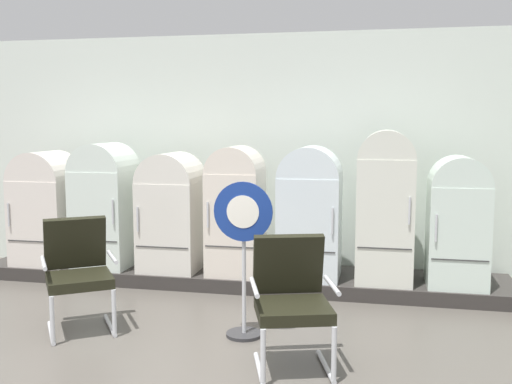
# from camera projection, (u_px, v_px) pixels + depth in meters

# --- Properties ---
(back_wall) EXTENTS (11.76, 0.12, 2.94)m
(back_wall) POSITION_uv_depth(u_px,v_px,m) (249.00, 154.00, 7.37)
(back_wall) COLOR silver
(back_wall) RESTS_ON ground
(display_plinth) EXTENTS (6.14, 0.95, 0.16)m
(display_plinth) POSITION_uv_depth(u_px,v_px,m) (237.00, 277.00, 6.92)
(display_plinth) COLOR #322E2C
(display_plinth) RESTS_ON ground
(refrigerator_0) EXTENTS (0.68, 0.69, 1.37)m
(refrigerator_0) POSITION_uv_depth(u_px,v_px,m) (46.00, 205.00, 7.21)
(refrigerator_0) COLOR silver
(refrigerator_0) RESTS_ON display_plinth
(refrigerator_1) EXTENTS (0.65, 0.69, 1.48)m
(refrigerator_1) POSITION_uv_depth(u_px,v_px,m) (105.00, 201.00, 7.05)
(refrigerator_1) COLOR silver
(refrigerator_1) RESTS_ON display_plinth
(refrigerator_2) EXTENTS (0.67, 0.70, 1.37)m
(refrigerator_2) POSITION_uv_depth(u_px,v_px,m) (172.00, 209.00, 6.89)
(refrigerator_2) COLOR silver
(refrigerator_2) RESTS_ON display_plinth
(refrigerator_3) EXTENTS (0.59, 0.62, 1.45)m
(refrigerator_3) POSITION_uv_depth(u_px,v_px,m) (236.00, 207.00, 6.68)
(refrigerator_3) COLOR silver
(refrigerator_3) RESTS_ON display_plinth
(refrigerator_4) EXTENTS (0.67, 0.65, 1.46)m
(refrigerator_4) POSITION_uv_depth(u_px,v_px,m) (310.00, 209.00, 6.52)
(refrigerator_4) COLOR white
(refrigerator_4) RESTS_ON display_plinth
(refrigerator_5) EXTENTS (0.60, 0.69, 1.64)m
(refrigerator_5) POSITION_uv_depth(u_px,v_px,m) (385.00, 201.00, 6.37)
(refrigerator_5) COLOR silver
(refrigerator_5) RESTS_ON display_plinth
(refrigerator_6) EXTENTS (0.61, 0.63, 1.37)m
(refrigerator_6) POSITION_uv_depth(u_px,v_px,m) (458.00, 218.00, 6.20)
(refrigerator_6) COLOR silver
(refrigerator_6) RESTS_ON display_plinth
(armchair_left) EXTENTS (0.82, 0.84, 1.01)m
(armchair_left) POSITION_uv_depth(u_px,v_px,m) (78.00, 268.00, 5.37)
(armchair_left) COLOR silver
(armchair_left) RESTS_ON ground
(armchair_right) EXTENTS (0.74, 0.78, 1.01)m
(armchair_right) POSITION_uv_depth(u_px,v_px,m) (291.00, 294.00, 4.54)
(armchair_right) COLOR silver
(armchair_right) RESTS_ON ground
(sign_stand) EXTENTS (0.52, 0.32, 1.38)m
(sign_stand) POSITION_uv_depth(u_px,v_px,m) (244.00, 258.00, 5.13)
(sign_stand) COLOR #2D2D30
(sign_stand) RESTS_ON ground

